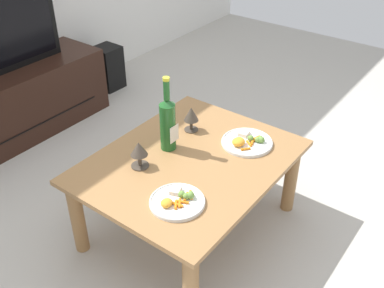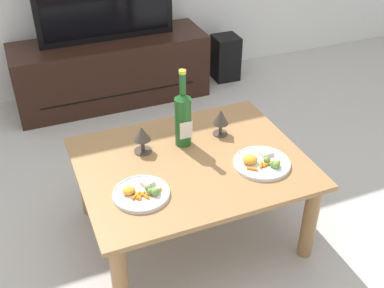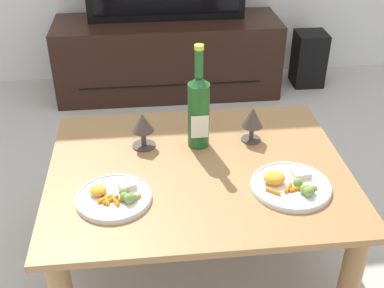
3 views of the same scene
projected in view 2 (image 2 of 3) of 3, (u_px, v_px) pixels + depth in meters
The scene contains 10 objects.
ground_plane at pixel (191, 231), 2.45m from camera, with size 6.40×6.40×0.00m, color #B7B2A8.
dining_table at pixel (191, 173), 2.24m from camera, with size 1.04×0.83×0.45m.
tv_stand at pixel (112, 70), 3.50m from camera, with size 1.40×0.45×0.48m.
tv_screen at pixel (104, 1), 3.21m from camera, with size 0.96×0.05×0.56m.
floor_speaker at pixel (225, 58), 3.84m from camera, with size 0.20×0.20×0.36m, color black.
wine_bottle at pixel (183, 117), 2.23m from camera, with size 0.08×0.08×0.39m.
goblet_left at pixel (142, 135), 2.21m from camera, with size 0.09×0.09×0.14m.
goblet_right at pixel (221, 118), 2.33m from camera, with size 0.08×0.08×0.14m.
dinner_plate_left at pixel (142, 193), 1.98m from camera, with size 0.24×0.24×0.05m.
dinner_plate_right at pixel (262, 162), 2.16m from camera, with size 0.26×0.26×0.05m.
Camera 2 is at (-0.67, -1.65, 1.74)m, focal length 44.21 mm.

